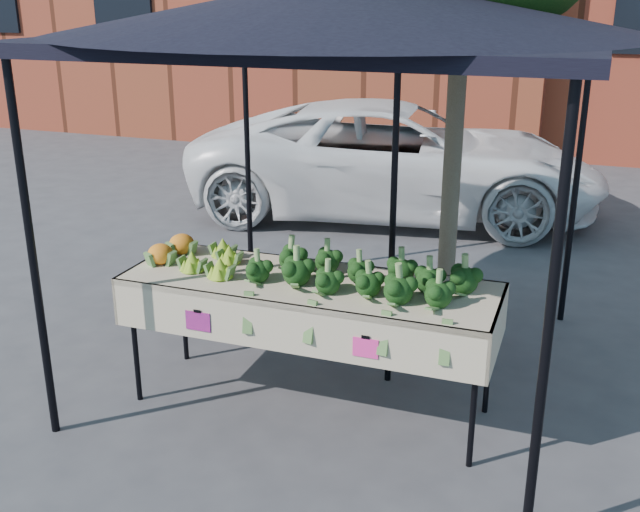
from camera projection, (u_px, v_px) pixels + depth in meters
The scene contains 8 objects.
ground at pixel (282, 392), 5.19m from camera, with size 90.00×90.00×0.00m, color #363639.
table at pixel (309, 345), 4.88m from camera, with size 2.41×0.82×0.90m.
canopy at pixel (347, 187), 5.09m from camera, with size 3.16×3.16×2.74m, color black, non-canonical shape.
broccoli_heap at pixel (359, 269), 4.61m from camera, with size 1.44×0.54×0.23m, color black.
romanesco_cluster at pixel (217, 254), 4.95m from camera, with size 0.40×0.54×0.17m, color #A6C032.
cauliflower_pair at pixel (171, 248), 5.10m from camera, with size 0.20×0.40×0.16m, color orange.
vehicle at pixel (402, 5), 8.60m from camera, with size 2.30×1.39×4.99m, color white.
street_tree at pixel (457, 86), 5.43m from camera, with size 2.01×2.01×3.97m, color #1E4C14, non-canonical shape.
Camera 1 is at (1.84, -4.20, 2.62)m, focal length 41.93 mm.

